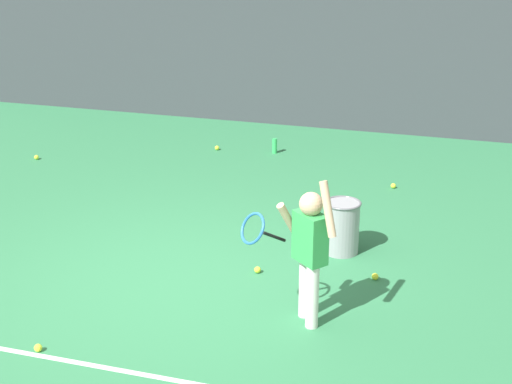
# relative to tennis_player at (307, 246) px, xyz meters

# --- Properties ---
(ground_plane) EXTENTS (20.00, 20.00, 0.00)m
(ground_plane) POSITION_rel_tennis_player_xyz_m (-1.39, 0.35, -0.73)
(ground_plane) COLOR #2D7247
(court_line_baseline) EXTENTS (9.00, 0.05, 0.00)m
(court_line_baseline) POSITION_rel_tennis_player_xyz_m (-1.39, -1.15, -0.72)
(court_line_baseline) COLOR white
(court_line_baseline) RESTS_ON ground
(back_fence_windscreen) EXTENTS (12.02, 0.08, 3.51)m
(back_fence_windscreen) POSITION_rel_tennis_player_xyz_m (-1.39, 6.02, 1.03)
(back_fence_windscreen) COLOR #383D42
(back_fence_windscreen) RESTS_ON ground
(fence_post_1) EXTENTS (0.09, 0.09, 3.66)m
(fence_post_1) POSITION_rel_tennis_player_xyz_m (-4.32, 6.08, 1.10)
(fence_post_1) COLOR slate
(fence_post_1) RESTS_ON ground
(fence_post_2) EXTENTS (0.09, 0.09, 3.66)m
(fence_post_2) POSITION_rel_tennis_player_xyz_m (-1.39, 6.08, 1.10)
(fence_post_2) COLOR slate
(fence_post_2) RESTS_ON ground
(fence_post_3) EXTENTS (0.09, 0.09, 3.66)m
(fence_post_3) POSITION_rel_tennis_player_xyz_m (1.54, 6.08, 1.10)
(fence_post_3) COLOR slate
(fence_post_3) RESTS_ON ground
(tennis_player) EXTENTS (0.89, 0.50, 1.35)m
(tennis_player) POSITION_rel_tennis_player_xyz_m (0.00, 0.00, 0.00)
(tennis_player) COLOR silver
(tennis_player) RESTS_ON ground
(ball_hopper) EXTENTS (0.38, 0.38, 0.56)m
(ball_hopper) POSITION_rel_tennis_player_xyz_m (0.04, 1.48, -0.44)
(ball_hopper) COLOR gray
(ball_hopper) RESTS_ON ground
(water_bottle) EXTENTS (0.07, 0.07, 0.22)m
(water_bottle) POSITION_rel_tennis_player_xyz_m (-1.51, 4.50, -0.62)
(water_bottle) COLOR green
(water_bottle) RESTS_ON ground
(tennis_ball_2) EXTENTS (0.07, 0.07, 0.07)m
(tennis_ball_2) POSITION_rel_tennis_player_xyz_m (-2.36, 4.39, -0.69)
(tennis_ball_2) COLOR #CCE033
(tennis_ball_2) RESTS_ON ground
(tennis_ball_3) EXTENTS (0.07, 0.07, 0.07)m
(tennis_ball_3) POSITION_rel_tennis_player_xyz_m (-4.68, 3.24, -0.69)
(tennis_ball_3) COLOR #CCE033
(tennis_ball_3) RESTS_ON ground
(tennis_ball_5) EXTENTS (0.07, 0.07, 0.07)m
(tennis_ball_5) POSITION_rel_tennis_player_xyz_m (0.47, 0.95, -0.69)
(tennis_ball_5) COLOR #CCE033
(tennis_ball_5) RESTS_ON ground
(tennis_ball_6) EXTENTS (0.07, 0.07, 0.07)m
(tennis_ball_6) POSITION_rel_tennis_player_xyz_m (-0.66, 0.76, -0.69)
(tennis_ball_6) COLOR #CCE033
(tennis_ball_6) RESTS_ON ground
(tennis_ball_7) EXTENTS (0.07, 0.07, 0.07)m
(tennis_ball_7) POSITION_rel_tennis_player_xyz_m (0.33, 3.53, -0.69)
(tennis_ball_7) COLOR #CCE033
(tennis_ball_7) RESTS_ON ground
(tennis_ball_8) EXTENTS (0.07, 0.07, 0.07)m
(tennis_ball_8) POSITION_rel_tennis_player_xyz_m (-1.98, -1.09, -0.69)
(tennis_ball_8) COLOR #CCE033
(tennis_ball_8) RESTS_ON ground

